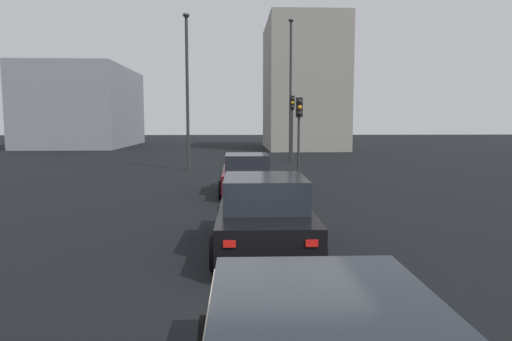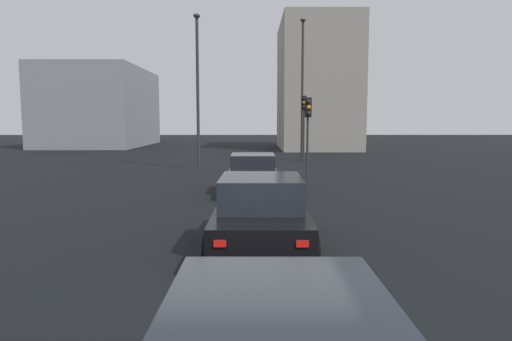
{
  "view_description": "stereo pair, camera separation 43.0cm",
  "coord_description": "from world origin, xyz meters",
  "px_view_note": "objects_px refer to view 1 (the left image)",
  "views": [
    {
      "loc": [
        -6.39,
        0.45,
        2.65
      ],
      "look_at": [
        4.7,
        -0.06,
        1.45
      ],
      "focal_mm": 32.58,
      "sensor_mm": 36.0,
      "label": 1
    },
    {
      "loc": [
        -6.4,
        0.02,
        2.65
      ],
      "look_at": [
        4.7,
        -0.06,
        1.45
      ],
      "focal_mm": 32.58,
      "sensor_mm": 36.0,
      "label": 2
    }
  ],
  "objects_px": {
    "car_black_second": "(264,214)",
    "car_maroon_lead": "(247,174)",
    "traffic_light_near_right": "(292,114)",
    "traffic_light_near_left": "(299,120)",
    "street_lamp_kerbside": "(187,80)",
    "street_lamp_far": "(291,80)"
  },
  "relations": [
    {
      "from": "car_black_second",
      "to": "traffic_light_near_left",
      "type": "distance_m",
      "value": 12.46
    },
    {
      "from": "traffic_light_near_right",
      "to": "street_lamp_kerbside",
      "type": "height_order",
      "value": "street_lamp_kerbside"
    },
    {
      "from": "traffic_light_near_left",
      "to": "street_lamp_kerbside",
      "type": "distance_m",
      "value": 6.87
    },
    {
      "from": "traffic_light_near_left",
      "to": "traffic_light_near_right",
      "type": "relative_size",
      "value": 0.87
    },
    {
      "from": "car_maroon_lead",
      "to": "traffic_light_near_left",
      "type": "xyz_separation_m",
      "value": [
        4.62,
        -2.54,
        1.96
      ]
    },
    {
      "from": "car_maroon_lead",
      "to": "traffic_light_near_left",
      "type": "distance_m",
      "value": 5.62
    },
    {
      "from": "street_lamp_kerbside",
      "to": "car_maroon_lead",
      "type": "bearing_deg",
      "value": -160.36
    },
    {
      "from": "car_black_second",
      "to": "car_maroon_lead",
      "type": "bearing_deg",
      "value": 2.13
    },
    {
      "from": "traffic_light_near_right",
      "to": "car_black_second",
      "type": "bearing_deg",
      "value": -2.18
    },
    {
      "from": "traffic_light_near_left",
      "to": "traffic_light_near_right",
      "type": "xyz_separation_m",
      "value": [
        8.84,
        -0.78,
        0.38
      ]
    },
    {
      "from": "traffic_light_near_left",
      "to": "street_lamp_far",
      "type": "bearing_deg",
      "value": 169.32
    },
    {
      "from": "traffic_light_near_left",
      "to": "traffic_light_near_right",
      "type": "distance_m",
      "value": 8.88
    },
    {
      "from": "traffic_light_near_right",
      "to": "street_lamp_far",
      "type": "relative_size",
      "value": 0.46
    },
    {
      "from": "traffic_light_near_right",
      "to": "street_lamp_kerbside",
      "type": "xyz_separation_m",
      "value": [
        -5.26,
        6.24,
        1.73
      ]
    },
    {
      "from": "traffic_light_near_left",
      "to": "car_maroon_lead",
      "type": "bearing_deg",
      "value": -35.17
    },
    {
      "from": "street_lamp_kerbside",
      "to": "traffic_light_near_right",
      "type": "bearing_deg",
      "value": -49.91
    },
    {
      "from": "car_maroon_lead",
      "to": "street_lamp_kerbside",
      "type": "distance_m",
      "value": 9.61
    },
    {
      "from": "traffic_light_near_right",
      "to": "street_lamp_far",
      "type": "xyz_separation_m",
      "value": [
        0.45,
        0.08,
        2.24
      ]
    },
    {
      "from": "car_maroon_lead",
      "to": "street_lamp_kerbside",
      "type": "xyz_separation_m",
      "value": [
        8.2,
        2.93,
        4.07
      ]
    },
    {
      "from": "car_maroon_lead",
      "to": "traffic_light_near_right",
      "type": "relative_size",
      "value": 1.02
    },
    {
      "from": "car_black_second",
      "to": "street_lamp_far",
      "type": "bearing_deg",
      "value": -7.32
    },
    {
      "from": "car_black_second",
      "to": "street_lamp_far",
      "type": "xyz_separation_m",
      "value": [
        21.36,
        -3.07,
        4.54
      ]
    }
  ]
}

